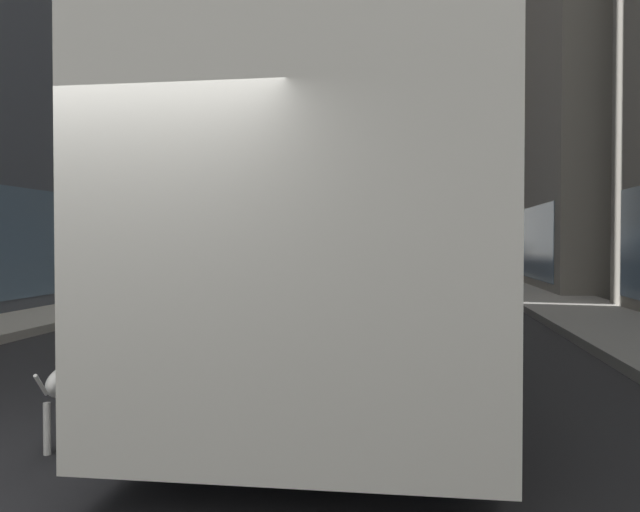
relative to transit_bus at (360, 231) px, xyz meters
name	(u,v)px	position (x,y,z in m)	size (l,w,h in m)	color
ground_plane	(379,269)	(-1.20, 29.89, -1.78)	(120.00, 120.00, 0.00)	#232326
sidewalk_left	(286,267)	(-6.90, 29.89, -1.70)	(2.40, 110.00, 0.15)	#ADA89E
sidewalk_right	(475,268)	(4.50, 29.89, -1.70)	(2.40, 110.00, 0.15)	gray
building_left_far	(235,32)	(-13.10, 40.78, 16.49)	(9.71, 19.78, 36.56)	#A0937F
building_right_far	(557,64)	(10.70, 37.26, 12.11)	(8.18, 21.58, 27.79)	#A0937F
transit_bus	(360,231)	(0.00, 0.00, 0.00)	(2.78, 11.53, 3.05)	silver
car_blue_hatchback	(440,268)	(1.60, 11.03, -0.96)	(1.86, 3.97, 1.62)	#4C6BB7
car_white_van	(422,252)	(1.60, 41.13, -0.95)	(1.88, 4.78, 1.62)	silver
car_silver_sedan	(339,254)	(-4.00, 33.73, -0.96)	(1.88, 4.04, 1.62)	#B7BABF
dalmatian_dog	(74,380)	(-1.97, -4.31, -1.26)	(0.22, 0.96, 0.72)	white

